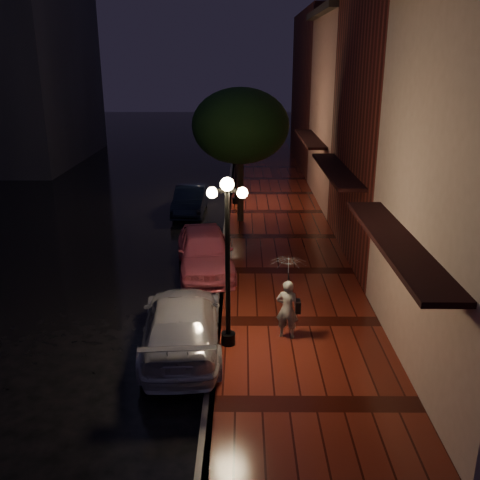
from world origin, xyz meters
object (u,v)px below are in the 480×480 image
(woman_with_umbrella, at_px, (288,285))
(streetlamp_near, at_px, (228,254))
(street_tree, at_px, (241,128))
(navy_car, at_px, (190,200))
(pink_car, at_px, (205,251))
(parking_meter, at_px, (229,250))
(streetlamp_far, at_px, (236,155))
(silver_car, at_px, (182,324))

(woman_with_umbrella, bearing_deg, streetlamp_near, 28.46)
(street_tree, bearing_deg, navy_car, 144.89)
(pink_car, bearing_deg, parking_meter, -21.59)
(streetlamp_far, bearing_deg, street_tree, -85.09)
(pink_car, height_order, woman_with_umbrella, woman_with_umbrella)
(street_tree, xyz_separation_m, parking_meter, (-0.37, -5.97, -3.35))
(pink_car, relative_size, navy_car, 1.14)
(navy_car, xyz_separation_m, parking_meter, (2.05, -7.67, 0.24))
(street_tree, distance_m, pink_car, 6.84)
(street_tree, relative_size, woman_with_umbrella, 2.62)
(streetlamp_near, distance_m, pink_car, 5.61)
(streetlamp_near, bearing_deg, silver_car, 179.74)
(pink_car, bearing_deg, street_tree, 70.21)
(streetlamp_near, xyz_separation_m, streetlamp_far, (0.00, 14.00, 0.00))
(silver_car, bearing_deg, streetlamp_far, -99.19)
(streetlamp_near, relative_size, street_tree, 0.74)
(silver_car, bearing_deg, woman_with_umbrella, -176.29)
(streetlamp_far, relative_size, pink_car, 0.95)
(streetlamp_near, distance_m, street_tree, 11.12)
(parking_meter, bearing_deg, woman_with_umbrella, -56.09)
(streetlamp_far, bearing_deg, woman_with_umbrella, -83.66)
(navy_car, height_order, silver_car, silver_car)
(navy_car, distance_m, parking_meter, 7.95)
(streetlamp_far, distance_m, woman_with_umbrella, 13.73)
(streetlamp_far, xyz_separation_m, parking_meter, (-0.11, -8.98, -1.71))
(pink_car, distance_m, woman_with_umbrella, 5.49)
(navy_car, distance_m, silver_car, 12.72)
(pink_car, xyz_separation_m, silver_car, (-0.23, -5.22, -0.07))
(pink_car, xyz_separation_m, parking_meter, (0.84, -0.20, 0.12))
(street_tree, relative_size, navy_car, 1.46)
(woman_with_umbrella, bearing_deg, navy_car, -59.31)
(street_tree, xyz_separation_m, silver_car, (-1.43, -10.99, -3.55))
(streetlamp_near, height_order, silver_car, streetlamp_near)
(pink_car, distance_m, silver_car, 5.22)
(street_tree, xyz_separation_m, pink_car, (-1.21, -5.77, -3.47))
(street_tree, distance_m, navy_car, 4.65)
(woman_with_umbrella, bearing_deg, silver_car, 22.18)
(streetlamp_near, relative_size, navy_car, 1.08)
(street_tree, distance_m, parking_meter, 6.86)
(streetlamp_far, height_order, pink_car, streetlamp_far)
(street_tree, xyz_separation_m, woman_with_umbrella, (1.25, -10.60, -2.63))
(streetlamp_far, relative_size, street_tree, 0.74)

